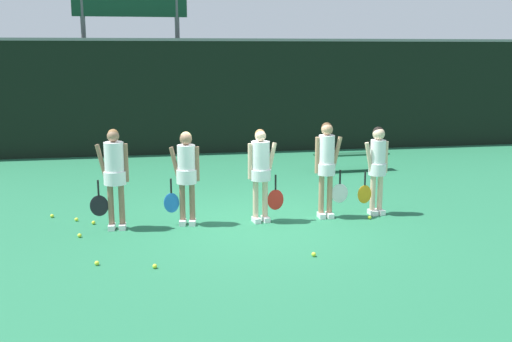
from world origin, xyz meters
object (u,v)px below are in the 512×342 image
at_px(tennis_ball_7, 52,216).
at_px(tennis_ball_5, 80,235).
at_px(tennis_ball_0, 76,219).
at_px(tennis_ball_6, 93,223).
at_px(player_1, 186,170).
at_px(bench_courtside, 351,156).
at_px(player_3, 327,162).
at_px(player_2, 261,168).
at_px(tennis_ball_4, 370,217).
at_px(player_4, 377,163).
at_px(scoreboard, 130,11).
at_px(player_0, 114,171).
at_px(tennis_ball_3, 314,254).
at_px(tennis_ball_1, 97,263).
at_px(tennis_ball_2, 155,266).

bearing_deg(tennis_ball_7, tennis_ball_5, -64.57).
height_order(tennis_ball_0, tennis_ball_6, same).
bearing_deg(player_1, bench_courtside, 51.26).
height_order(player_3, tennis_ball_7, player_3).
relative_size(player_2, tennis_ball_4, 24.34).
bearing_deg(player_2, player_4, -5.36).
bearing_deg(tennis_ball_0, player_3, -6.90).
bearing_deg(scoreboard, player_2, -74.44).
height_order(tennis_ball_4, tennis_ball_5, tennis_ball_4).
height_order(bench_courtside, player_0, player_0).
bearing_deg(player_2, tennis_ball_4, -14.07).
height_order(tennis_ball_4, tennis_ball_6, tennis_ball_4).
distance_m(player_1, player_4, 3.56).
bearing_deg(player_1, tennis_ball_3, -40.46).
bearing_deg(player_0, scoreboard, 91.75).
bearing_deg(tennis_ball_7, bench_courtside, 24.77).
bearing_deg(tennis_ball_1, tennis_ball_3, -3.48).
distance_m(player_0, tennis_ball_2, 2.39).
height_order(player_2, tennis_ball_0, player_2).
height_order(scoreboard, player_4, scoreboard).
relative_size(tennis_ball_4, tennis_ball_6, 1.06).
relative_size(tennis_ball_1, tennis_ball_7, 1.00).
height_order(player_1, tennis_ball_2, player_1).
distance_m(player_2, tennis_ball_2, 3.00).
height_order(tennis_ball_2, tennis_ball_3, tennis_ball_3).
height_order(tennis_ball_3, tennis_ball_5, tennis_ball_3).
bearing_deg(tennis_ball_0, player_0, -39.23).
bearing_deg(tennis_ball_4, bench_courtside, 75.20).
bearing_deg(player_3, tennis_ball_5, -173.94).
xyz_separation_m(bench_courtside, player_2, (-3.15, -4.13, 0.59)).
height_order(player_2, tennis_ball_3, player_2).
relative_size(player_2, tennis_ball_6, 25.73).
bearing_deg(player_1, tennis_ball_0, 173.14).
bearing_deg(tennis_ball_0, bench_courtside, 28.62).
bearing_deg(tennis_ball_6, player_4, -2.61).
bearing_deg(player_2, player_3, -5.25).
relative_size(tennis_ball_0, tennis_ball_1, 0.98).
relative_size(tennis_ball_5, tennis_ball_7, 1.01).
distance_m(player_2, player_3, 1.24).
bearing_deg(player_0, player_1, 5.47).
height_order(scoreboard, tennis_ball_0, scoreboard).
bearing_deg(tennis_ball_1, player_2, 33.25).
bearing_deg(player_0, tennis_ball_7, 145.59).
bearing_deg(player_2, tennis_ball_6, 165.44).
xyz_separation_m(scoreboard, tennis_ball_1, (-0.39, -10.29, -4.18)).
xyz_separation_m(tennis_ball_3, tennis_ball_7, (-4.21, 2.93, -0.00)).
relative_size(bench_courtside, tennis_ball_1, 29.22).
relative_size(player_0, player_2, 1.04).
bearing_deg(tennis_ball_5, tennis_ball_6, 77.54).
xyz_separation_m(tennis_ball_3, tennis_ball_4, (1.56, 1.79, -0.00)).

